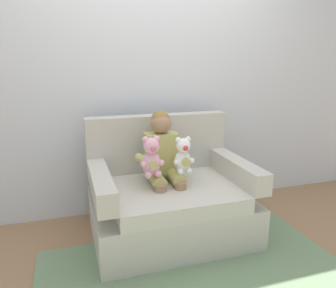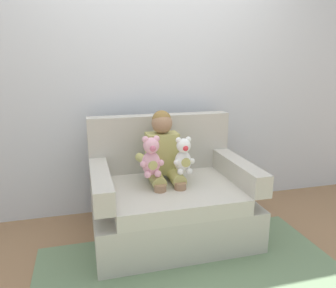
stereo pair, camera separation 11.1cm
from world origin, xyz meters
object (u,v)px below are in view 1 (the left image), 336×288
(armchair, at_px, (169,199))
(seated_child, at_px, (163,157))
(plush_pink, at_px, (151,158))
(plush_white, at_px, (183,156))

(armchair, height_order, seated_child, seated_child)
(plush_pink, bearing_deg, plush_white, -8.76)
(seated_child, bearing_deg, plush_pink, -136.41)
(armchair, relative_size, seated_child, 1.53)
(plush_pink, bearing_deg, seated_child, 34.16)
(armchair, relative_size, plush_white, 4.37)
(plush_white, relative_size, plush_pink, 0.92)
(armchair, relative_size, plush_pink, 4.02)
(armchair, height_order, plush_white, armchair)
(seated_child, relative_size, plush_white, 2.86)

